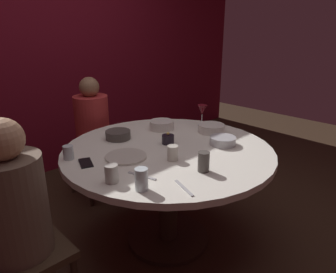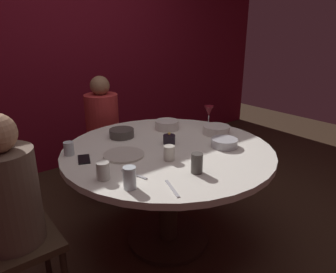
# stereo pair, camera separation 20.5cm
# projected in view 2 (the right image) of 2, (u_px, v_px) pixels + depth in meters

# --- Properties ---
(ground_plane) EXTENTS (8.00, 8.00, 0.00)m
(ground_plane) POSITION_uv_depth(u_px,v_px,m) (168.00, 238.00, 2.32)
(ground_plane) COLOR #382619
(back_wall) EXTENTS (6.00, 0.10, 2.60)m
(back_wall) POSITION_uv_depth(u_px,v_px,m) (62.00, 49.00, 3.23)
(back_wall) COLOR maroon
(back_wall) RESTS_ON ground
(dining_table) EXTENTS (1.42, 1.42, 0.74)m
(dining_table) POSITION_uv_depth(u_px,v_px,m) (168.00, 167.00, 2.12)
(dining_table) COLOR silver
(dining_table) RESTS_ON ground
(seated_diner_left) EXTENTS (0.40, 0.40, 1.15)m
(seated_diner_left) POSITION_uv_depth(u_px,v_px,m) (8.00, 199.00, 1.50)
(seated_diner_left) COLOR #3F2D1E
(seated_diner_left) RESTS_ON ground
(seated_diner_back) EXTENTS (0.40, 0.40, 1.11)m
(seated_diner_back) POSITION_uv_depth(u_px,v_px,m) (102.00, 122.00, 2.81)
(seated_diner_back) COLOR #3F2D1E
(seated_diner_back) RESTS_ON ground
(candle_holder) EXTENTS (0.09, 0.09, 0.08)m
(candle_holder) POSITION_uv_depth(u_px,v_px,m) (169.00, 139.00, 2.14)
(candle_holder) COLOR black
(candle_holder) RESTS_ON dining_table
(wine_glass) EXTENTS (0.08, 0.08, 0.18)m
(wine_glass) POSITION_uv_depth(u_px,v_px,m) (209.00, 112.00, 2.48)
(wine_glass) COLOR silver
(wine_glass) RESTS_ON dining_table
(dinner_plate) EXTENTS (0.26, 0.26, 0.01)m
(dinner_plate) POSITION_uv_depth(u_px,v_px,m) (124.00, 155.00, 1.94)
(dinner_plate) COLOR beige
(dinner_plate) RESTS_ON dining_table
(cell_phone) EXTENTS (0.12, 0.16, 0.01)m
(cell_phone) POSITION_uv_depth(u_px,v_px,m) (84.00, 159.00, 1.88)
(cell_phone) COLOR black
(cell_phone) RESTS_ON dining_table
(bowl_serving_large) EXTENTS (0.18, 0.18, 0.06)m
(bowl_serving_large) POSITION_uv_depth(u_px,v_px,m) (224.00, 143.00, 2.08)
(bowl_serving_large) COLOR #B7B7BC
(bowl_serving_large) RESTS_ON dining_table
(bowl_salad_center) EXTENTS (0.19, 0.19, 0.07)m
(bowl_salad_center) POSITION_uv_depth(u_px,v_px,m) (167.00, 125.00, 2.45)
(bowl_salad_center) COLOR silver
(bowl_salad_center) RESTS_ON dining_table
(bowl_small_white) EXTENTS (0.20, 0.20, 0.06)m
(bowl_small_white) POSITION_uv_depth(u_px,v_px,m) (216.00, 130.00, 2.34)
(bowl_small_white) COLOR silver
(bowl_small_white) RESTS_ON dining_table
(bowl_sauce_side) EXTENTS (0.18, 0.18, 0.06)m
(bowl_sauce_side) POSITION_uv_depth(u_px,v_px,m) (122.00, 133.00, 2.27)
(bowl_sauce_side) COLOR #4C4742
(bowl_sauce_side) RESTS_ON dining_table
(cup_near_candle) EXTENTS (0.07, 0.07, 0.10)m
(cup_near_candle) POSITION_uv_depth(u_px,v_px,m) (103.00, 171.00, 1.63)
(cup_near_candle) COLOR #B2ADA3
(cup_near_candle) RESTS_ON dining_table
(cup_by_left_diner) EXTENTS (0.06, 0.06, 0.09)m
(cup_by_left_diner) POSITION_uv_depth(u_px,v_px,m) (69.00, 149.00, 1.94)
(cup_by_left_diner) COLOR silver
(cup_by_left_diner) RESTS_ON dining_table
(cup_by_right_diner) EXTENTS (0.07, 0.07, 0.11)m
(cup_by_right_diner) POSITION_uv_depth(u_px,v_px,m) (197.00, 163.00, 1.70)
(cup_by_right_diner) COLOR #4C4742
(cup_by_right_diner) RESTS_ON dining_table
(cup_center_front) EXTENTS (0.07, 0.07, 0.12)m
(cup_center_front) POSITION_uv_depth(u_px,v_px,m) (130.00, 178.00, 1.53)
(cup_center_front) COLOR silver
(cup_center_front) RESTS_ON dining_table
(cup_far_edge) EXTENTS (0.07, 0.07, 0.09)m
(cup_far_edge) POSITION_uv_depth(u_px,v_px,m) (169.00, 153.00, 1.87)
(cup_far_edge) COLOR beige
(cup_far_edge) RESTS_ON dining_table
(fork_near_plate) EXTENTS (0.06, 0.18, 0.01)m
(fork_near_plate) POSITION_uv_depth(u_px,v_px,m) (134.00, 174.00, 1.69)
(fork_near_plate) COLOR #B7B7BC
(fork_near_plate) RESTS_ON dining_table
(knife_near_plate) EXTENTS (0.07, 0.18, 0.01)m
(knife_near_plate) POSITION_uv_depth(u_px,v_px,m) (172.00, 188.00, 1.54)
(knife_near_plate) COLOR #B7B7BC
(knife_near_plate) RESTS_ON dining_table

